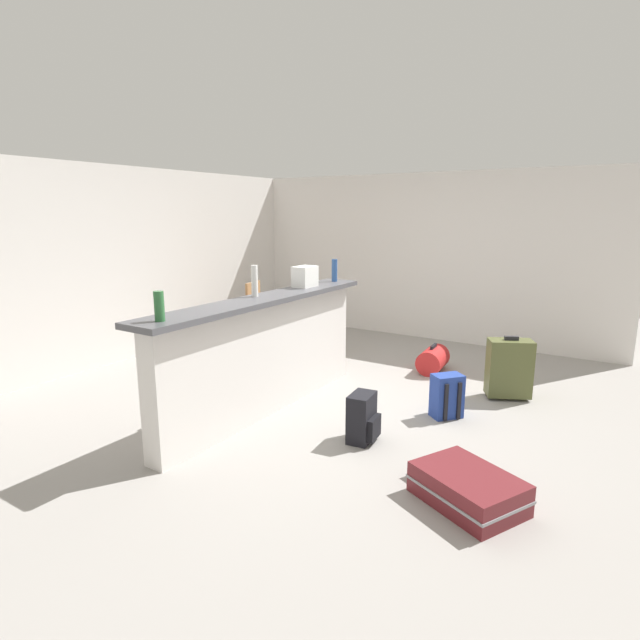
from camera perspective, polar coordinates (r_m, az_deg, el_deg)
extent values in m
cube|color=gray|center=(5.47, 1.14, -8.82)|extent=(13.00, 13.00, 0.05)
cube|color=silver|center=(7.21, -20.16, 5.95)|extent=(6.60, 0.10, 2.50)
cube|color=silver|center=(8.02, 10.73, 7.01)|extent=(0.10, 6.00, 2.50)
cube|color=silver|center=(4.95, -6.10, -4.21)|extent=(2.80, 0.20, 1.09)
cube|color=#4C4C51|center=(4.82, -6.25, 2.31)|extent=(2.96, 0.40, 0.05)
cylinder|color=#2D6B38|center=(3.88, -17.61, 1.49)|extent=(0.07, 0.07, 0.22)
cylinder|color=silver|center=(4.82, -7.36, 4.36)|extent=(0.06, 0.06, 0.30)
cylinder|color=#284C89|center=(5.85, 1.64, 5.60)|extent=(0.07, 0.07, 0.26)
cube|color=silver|center=(5.43, -1.71, 4.90)|extent=(0.26, 0.18, 0.22)
cube|color=brown|center=(7.17, -5.43, 2.32)|extent=(1.10, 0.80, 0.04)
cylinder|color=brown|center=(6.66, -5.62, -1.68)|extent=(0.06, 0.06, 0.70)
cylinder|color=brown|center=(7.44, -0.99, -0.17)|extent=(0.06, 0.06, 0.70)
cylinder|color=brown|center=(7.09, -9.97, -0.97)|extent=(0.06, 0.06, 0.70)
cylinder|color=brown|center=(7.83, -5.16, 0.39)|extent=(0.06, 0.06, 0.70)
cube|color=#9E754C|center=(6.83, -1.45, -0.60)|extent=(0.46, 0.46, 0.04)
cube|color=#9E754C|center=(6.85, -2.82, 1.65)|extent=(0.40, 0.10, 0.48)
cylinder|color=#9E754C|center=(6.67, -0.77, -2.88)|extent=(0.04, 0.04, 0.41)
cylinder|color=#9E754C|center=(6.96, 0.32, -2.26)|extent=(0.04, 0.04, 0.41)
cylinder|color=#9E754C|center=(6.81, -3.23, -2.60)|extent=(0.04, 0.04, 0.41)
cylinder|color=#9E754C|center=(7.09, -2.06, -2.00)|extent=(0.04, 0.04, 0.41)
cube|color=#9E754C|center=(7.60, -8.66, 0.57)|extent=(0.48, 0.48, 0.04)
cube|color=#9E754C|center=(7.47, -7.51, 2.43)|extent=(0.40, 0.12, 0.48)
cylinder|color=#9E754C|center=(7.86, -9.08, -0.74)|extent=(0.04, 0.04, 0.41)
cylinder|color=#9E754C|center=(7.59, -10.24, -1.24)|extent=(0.04, 0.04, 0.41)
cylinder|color=#9E754C|center=(7.72, -7.00, -0.92)|extent=(0.04, 0.04, 0.41)
cylinder|color=#9E754C|center=(7.44, -8.10, -1.44)|extent=(0.04, 0.04, 0.41)
cube|color=maroon|center=(3.71, 16.27, -17.70)|extent=(0.74, 0.82, 0.22)
cube|color=gray|center=(3.71, 16.27, -17.70)|extent=(0.75, 0.84, 0.02)
cube|color=#2D2D33|center=(3.97, 11.79, -15.44)|extent=(0.22, 0.21, 0.02)
cube|color=#51562D|center=(5.67, 20.47, -5.07)|extent=(0.41, 0.50, 0.60)
cylinder|color=black|center=(5.72, 18.39, -7.95)|extent=(0.05, 0.07, 0.06)
cylinder|color=black|center=(5.81, 22.07, -7.89)|extent=(0.05, 0.07, 0.06)
cube|color=#232328|center=(5.59, 20.71, -1.92)|extent=(0.10, 0.14, 0.04)
cylinder|color=red|center=(6.39, 12.56, -4.38)|extent=(0.50, 0.34, 0.30)
cube|color=black|center=(6.34, 12.63, -2.91)|extent=(0.20, 0.05, 0.04)
cube|color=#233D93|center=(5.03, 14.06, -8.27)|extent=(0.33, 0.32, 0.42)
cube|color=navy|center=(5.14, 13.37, -8.65)|extent=(0.21, 0.19, 0.19)
cube|color=black|center=(4.99, 15.34, -8.74)|extent=(0.04, 0.04, 0.36)
cube|color=black|center=(4.92, 13.95, -8.97)|extent=(0.04, 0.04, 0.36)
cube|color=black|center=(4.41, 4.69, -10.85)|extent=(0.30, 0.21, 0.42)
cube|color=black|center=(4.41, 6.04, -11.94)|extent=(0.23, 0.09, 0.19)
cube|color=black|center=(4.39, 3.11, -11.22)|extent=(0.04, 0.03, 0.36)
cube|color=black|center=(4.51, 3.80, -10.58)|extent=(0.04, 0.03, 0.36)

